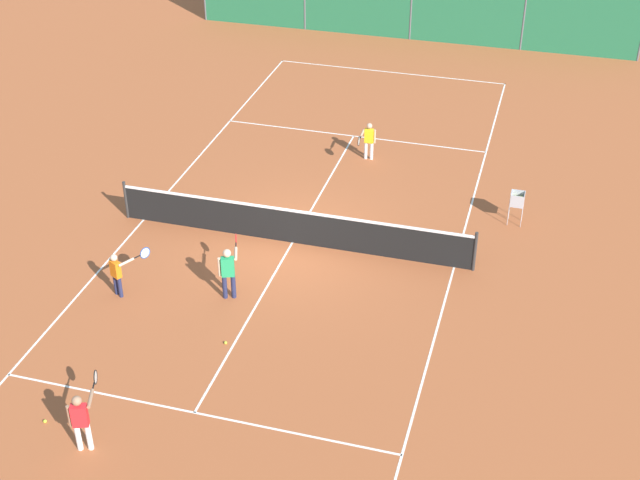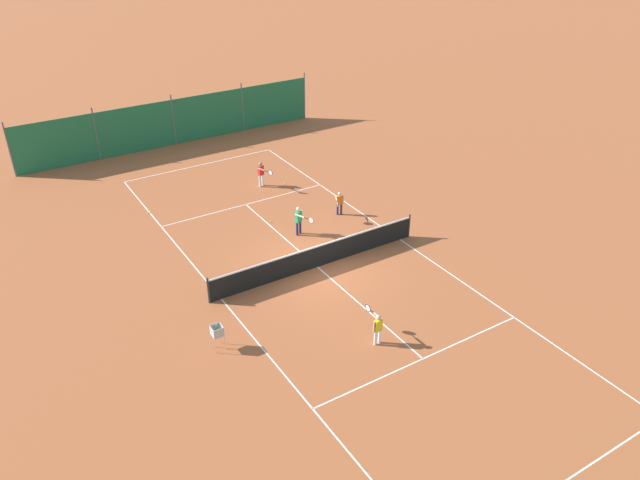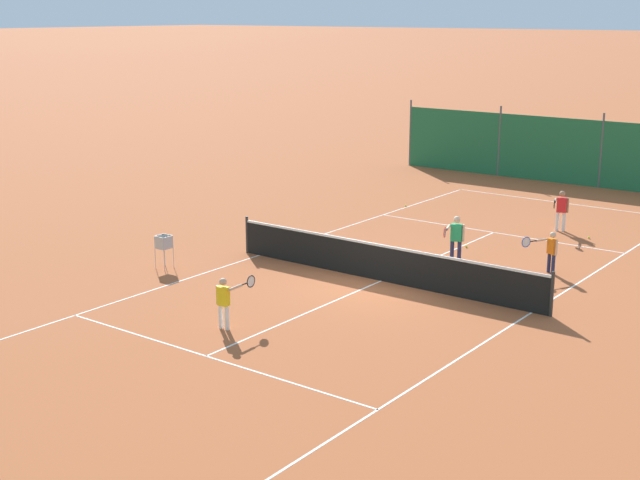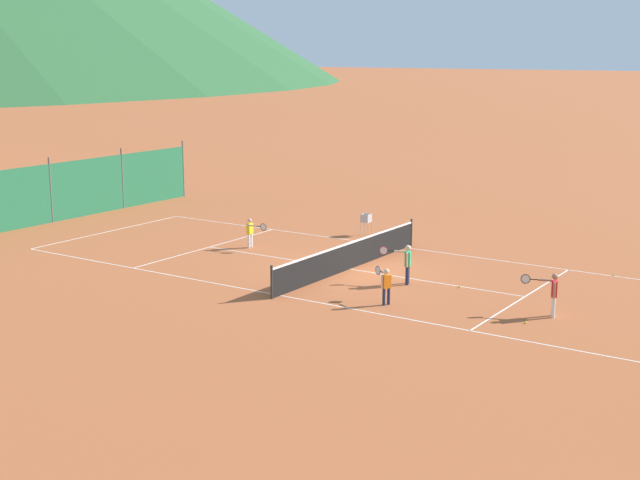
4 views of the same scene
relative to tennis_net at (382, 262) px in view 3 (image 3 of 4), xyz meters
The scene contains 12 objects.
ground_plane 0.50m from the tennis_net, ahead, with size 600.00×600.00×0.00m, color #A8542D.
court_line_markings 0.50m from the tennis_net, ahead, with size 8.25×23.85×0.01m.
tennis_net is the anchor object (origin of this frame).
windscreen_fence_near 15.52m from the tennis_net, 90.00° to the right, with size 17.28×0.08×2.90m.
player_near_service 2.70m from the tennis_net, 105.04° to the right, with size 0.42×1.11×1.31m.
player_far_service 5.03m from the tennis_net, 81.02° to the left, with size 0.39×0.98×1.15m.
player_far_baseline 4.50m from the tennis_net, 134.39° to the right, with size 0.73×0.83×1.12m.
player_near_baseline 7.95m from the tennis_net, 101.42° to the right, with size 0.41×1.09×1.28m.
tennis_ball_alley_right 9.00m from the tennis_net, 62.36° to the right, with size 0.07×0.07×0.07m, color #CCE033.
tennis_ball_service_box 4.29m from the tennis_net, 92.32° to the right, with size 0.07×0.07×0.07m, color #CCE033.
tennis_ball_far_corner 7.90m from the tennis_net, 109.63° to the right, with size 0.07×0.07×0.07m, color #CCE033.
ball_hopper 5.86m from the tennis_net, 25.23° to the left, with size 0.36×0.36×0.89m.
Camera 3 is at (-11.81, 18.33, 6.69)m, focal length 50.00 mm.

